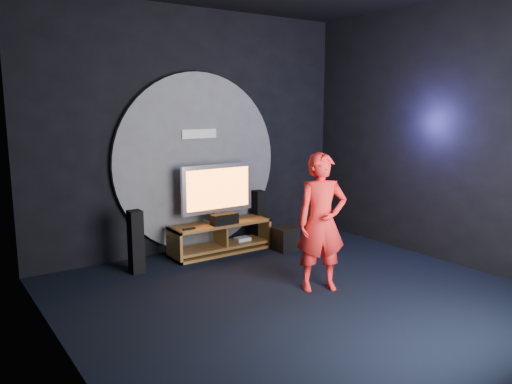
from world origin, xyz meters
TOP-DOWN VIEW (x-y plane):
  - floor at (0.00, 0.00)m, footprint 5.00×5.00m
  - back_wall at (0.00, 2.50)m, footprint 5.00×0.04m
  - left_wall at (-2.50, 0.00)m, footprint 0.04×5.00m
  - right_wall at (2.50, 0.00)m, footprint 0.04×5.00m
  - wall_disc_panel at (0.00, 2.44)m, footprint 2.60×0.11m
  - media_console at (0.14, 2.05)m, footprint 1.51×0.45m
  - tv at (0.14, 2.12)m, footprint 1.14×0.22m
  - center_speaker at (0.14, 1.93)m, footprint 0.40×0.15m
  - remote at (-0.43, 1.93)m, footprint 0.18×0.05m
  - tower_speaker_left at (-1.20, 1.89)m, footprint 0.16×0.18m
  - tower_speaker_right at (0.92, 2.21)m, footprint 0.16×0.18m
  - subwoofer at (0.99, 1.60)m, footprint 0.31×0.31m
  - player at (0.36, 0.12)m, footprint 0.69×0.59m

SIDE VIEW (x-z plane):
  - floor at x=0.00m, z-range 0.00..0.00m
  - subwoofer at x=0.99m, z-range 0.00..0.35m
  - media_console at x=0.14m, z-range -0.03..0.42m
  - tower_speaker_left at x=-1.20m, z-range 0.00..0.82m
  - tower_speaker_right at x=0.92m, z-range 0.00..0.82m
  - remote at x=-0.43m, z-range 0.45..0.47m
  - center_speaker at x=0.14m, z-range 0.45..0.60m
  - player at x=0.36m, z-range 0.00..1.60m
  - tv at x=0.14m, z-range 0.49..1.33m
  - wall_disc_panel at x=0.00m, z-range 0.00..2.60m
  - back_wall at x=0.00m, z-range 0.00..3.50m
  - left_wall at x=-2.50m, z-range 0.00..3.50m
  - right_wall at x=2.50m, z-range 0.00..3.50m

